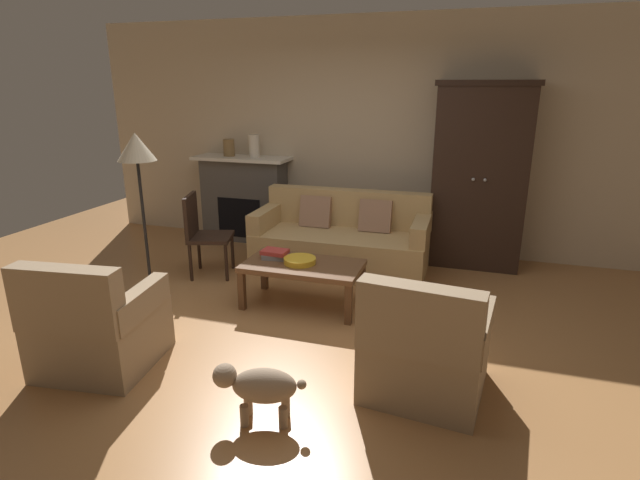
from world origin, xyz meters
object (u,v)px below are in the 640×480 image
at_px(floor_lamp, 137,157).
at_px(mantel_vase_bronze, 229,148).
at_px(armchair_near_left, 97,328).
at_px(side_chair_wooden, 202,230).
at_px(mantel_vase_cream, 254,146).
at_px(armchair_near_right, 425,351).
at_px(fireplace, 244,198).
at_px(armoire, 479,176).
at_px(book_stack, 275,254).
at_px(dog, 259,386).
at_px(fruit_bowl, 300,260).
at_px(couch, 342,242).
at_px(coffee_table, 303,269).

bearing_deg(floor_lamp, mantel_vase_bronze, 91.47).
xyz_separation_m(armchair_near_left, side_chair_wooden, (-0.22, 1.91, 0.20)).
distance_m(mantel_vase_cream, side_chair_wooden, 1.53).
xyz_separation_m(armchair_near_left, armchair_near_right, (2.32, 0.39, 0.00)).
distance_m(fireplace, armoire, 2.99).
height_order(book_stack, mantel_vase_cream, mantel_vase_cream).
bearing_deg(book_stack, dog, -70.94).
distance_m(fireplace, fruit_bowl, 2.28).
relative_size(fireplace, floor_lamp, 0.79).
bearing_deg(couch, fireplace, 155.18).
relative_size(couch, mantel_vase_cream, 6.71).
relative_size(book_stack, dog, 0.46).
bearing_deg(armoire, floor_lamp, -148.78).
xyz_separation_m(coffee_table, mantel_vase_cream, (-1.26, 1.76, 0.90)).
height_order(mantel_vase_cream, armchair_near_right, mantel_vase_cream).
height_order(armoire, armchair_near_right, armoire).
bearing_deg(mantel_vase_bronze, fruit_bowl, -47.80).
relative_size(coffee_table, mantel_vase_cream, 3.82).
distance_m(floor_lamp, dog, 2.68).
bearing_deg(floor_lamp, armchair_near_right, -18.19).
bearing_deg(mantel_vase_cream, armchair_near_right, -48.66).
xyz_separation_m(mantel_vase_bronze, mantel_vase_cream, (0.36, 0.00, 0.03)).
height_order(couch, armchair_near_left, armchair_near_left).
xyz_separation_m(couch, book_stack, (-0.39, -1.01, 0.15)).
xyz_separation_m(fireplace, armoire, (2.95, -0.08, 0.46)).
bearing_deg(armchair_near_right, armoire, 84.69).
distance_m(couch, coffee_table, 1.07).
bearing_deg(armoire, mantel_vase_cream, 178.76).
bearing_deg(mantel_vase_cream, couch, -27.05).
xyz_separation_m(armoire, coffee_table, (-1.51, -1.70, -0.67)).
bearing_deg(side_chair_wooden, floor_lamp, -114.59).
height_order(armoire, couch, armoire).
xyz_separation_m(armoire, armchair_near_left, (-2.58, -3.18, -0.72)).
distance_m(mantel_vase_bronze, mantel_vase_cream, 0.36).
height_order(book_stack, armchair_near_right, armchair_near_right).
bearing_deg(mantel_vase_bronze, side_chair_wooden, -76.33).
height_order(coffee_table, mantel_vase_bronze, mantel_vase_bronze).
bearing_deg(coffee_table, armchair_near_right, -41.28).
xyz_separation_m(book_stack, mantel_vase_cream, (-0.97, 1.70, 0.80)).
relative_size(coffee_table, floor_lamp, 0.69).
xyz_separation_m(mantel_vase_bronze, armchair_near_left, (0.55, -3.24, -0.91)).
height_order(mantel_vase_cream, floor_lamp, floor_lamp).
distance_m(couch, side_chair_wooden, 1.54).
bearing_deg(floor_lamp, book_stack, 9.94).
relative_size(fireplace, fruit_bowl, 4.17).
height_order(coffee_table, side_chair_wooden, side_chair_wooden).
bearing_deg(armchair_near_left, armchair_near_right, 9.42).
xyz_separation_m(book_stack, dog, (0.61, -1.76, -0.22)).
xyz_separation_m(coffee_table, fruit_bowl, (-0.03, -0.00, 0.08)).
distance_m(coffee_table, dog, 1.74).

